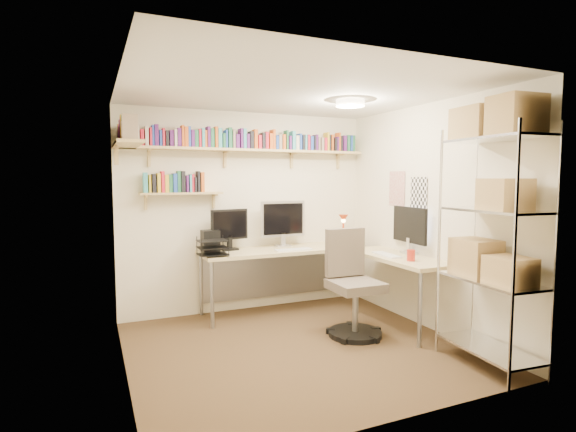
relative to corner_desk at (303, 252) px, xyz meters
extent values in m
plane|color=#412F1C|center=(-0.50, -0.92, -0.79)|extent=(3.20, 3.20, 0.00)
cube|color=beige|center=(-0.50, 0.58, 0.46)|extent=(3.20, 0.04, 2.50)
cube|color=beige|center=(-2.10, -0.92, 0.46)|extent=(0.04, 3.00, 2.50)
cube|color=beige|center=(1.10, -0.92, 0.46)|extent=(0.04, 3.00, 2.50)
cube|color=beige|center=(-0.50, -2.42, 0.46)|extent=(3.20, 0.04, 2.50)
cube|color=silver|center=(-0.50, -0.92, 1.71)|extent=(3.20, 3.00, 0.04)
cube|color=silver|center=(1.09, -0.37, 0.76)|extent=(0.01, 0.30, 0.42)
cube|color=white|center=(1.09, -0.77, 0.71)|extent=(0.01, 0.28, 0.38)
cylinder|color=#FFEAC6|center=(0.20, -0.72, 1.67)|extent=(0.30, 0.30, 0.06)
cube|color=tan|center=(-0.50, 0.46, 1.23)|extent=(3.05, 0.25, 0.03)
cube|color=tan|center=(-1.98, 0.03, 1.23)|extent=(0.25, 1.00, 0.03)
cube|color=tan|center=(-1.35, 0.48, 0.71)|extent=(0.95, 0.20, 0.02)
cube|color=tan|center=(-1.70, 0.52, 1.16)|extent=(0.03, 0.20, 0.20)
cube|color=tan|center=(-0.80, 0.52, 1.16)|extent=(0.03, 0.20, 0.20)
cube|color=tan|center=(0.10, 0.52, 1.16)|extent=(0.03, 0.20, 0.20)
cube|color=tan|center=(0.80, 0.52, 1.16)|extent=(0.03, 0.20, 0.20)
cube|color=#216541|center=(-1.96, 0.46, 1.35)|extent=(0.04, 0.13, 0.22)
cube|color=#216541|center=(-1.91, 0.46, 1.33)|extent=(0.04, 0.11, 0.17)
cube|color=#2144AB|center=(-1.86, 0.46, 1.33)|extent=(0.03, 0.12, 0.18)
cube|color=beige|center=(-1.83, 0.46, 1.36)|extent=(0.02, 0.13, 0.23)
cube|color=red|center=(-1.78, 0.46, 1.33)|extent=(0.04, 0.13, 0.18)
cube|color=beige|center=(-1.74, 0.46, 1.35)|extent=(0.04, 0.14, 0.22)
cube|color=red|center=(-1.69, 0.46, 1.34)|extent=(0.02, 0.15, 0.20)
cube|color=#2144AB|center=(-1.67, 0.46, 1.36)|extent=(0.02, 0.14, 0.23)
cube|color=#511B66|center=(-1.63, 0.46, 1.37)|extent=(0.04, 0.12, 0.25)
cube|color=#2144AB|center=(-1.58, 0.46, 1.33)|extent=(0.03, 0.12, 0.18)
cube|color=red|center=(-1.55, 0.46, 1.35)|extent=(0.02, 0.14, 0.21)
cube|color=black|center=(-1.51, 0.46, 1.33)|extent=(0.03, 0.14, 0.18)
cube|color=#511B66|center=(-1.46, 0.46, 1.34)|extent=(0.04, 0.12, 0.19)
cube|color=beige|center=(-1.42, 0.46, 1.34)|extent=(0.03, 0.14, 0.20)
cube|color=#511B66|center=(-1.38, 0.46, 1.35)|extent=(0.04, 0.13, 0.21)
cube|color=#C95417|center=(-1.33, 0.46, 1.37)|extent=(0.03, 0.13, 0.25)
cube|color=#C95417|center=(-1.30, 0.46, 1.36)|extent=(0.04, 0.14, 0.23)
cube|color=#2144AB|center=(-1.26, 0.46, 1.36)|extent=(0.03, 0.13, 0.24)
cube|color=#511B66|center=(-1.22, 0.46, 1.34)|extent=(0.04, 0.14, 0.20)
cube|color=#216541|center=(-1.18, 0.46, 1.34)|extent=(0.04, 0.13, 0.20)
cube|color=red|center=(-1.14, 0.46, 1.35)|extent=(0.02, 0.13, 0.21)
cube|color=teal|center=(-1.10, 0.46, 1.36)|extent=(0.03, 0.13, 0.23)
cube|color=#C95417|center=(-1.07, 0.46, 1.34)|extent=(0.03, 0.12, 0.20)
cube|color=#511B66|center=(-1.03, 0.46, 1.37)|extent=(0.03, 0.14, 0.25)
cube|color=#216541|center=(-0.99, 0.46, 1.36)|extent=(0.04, 0.14, 0.23)
cube|color=#C95417|center=(-0.94, 0.46, 1.37)|extent=(0.03, 0.14, 0.25)
cube|color=teal|center=(-0.90, 0.46, 1.36)|extent=(0.04, 0.13, 0.23)
cube|color=#216541|center=(-0.85, 0.46, 1.33)|extent=(0.03, 0.14, 0.18)
cube|color=#2144AB|center=(-0.82, 0.46, 1.35)|extent=(0.02, 0.13, 0.22)
cube|color=#216541|center=(-0.78, 0.46, 1.37)|extent=(0.04, 0.14, 0.25)
cube|color=gray|center=(-0.73, 0.46, 1.36)|extent=(0.03, 0.14, 0.23)
cube|color=#511B66|center=(-0.68, 0.46, 1.33)|extent=(0.04, 0.13, 0.17)
cube|color=#511B66|center=(-0.63, 0.46, 1.36)|extent=(0.03, 0.14, 0.24)
cube|color=teal|center=(-0.59, 0.46, 1.36)|extent=(0.04, 0.12, 0.24)
cube|color=#511B66|center=(-0.55, 0.46, 1.33)|extent=(0.03, 0.12, 0.18)
cube|color=black|center=(-0.50, 0.46, 1.35)|extent=(0.04, 0.12, 0.21)
cube|color=#C95417|center=(-0.45, 0.46, 1.36)|extent=(0.04, 0.12, 0.24)
cube|color=red|center=(-0.40, 0.46, 1.33)|extent=(0.04, 0.13, 0.17)
cube|color=black|center=(-0.34, 0.46, 1.34)|extent=(0.04, 0.12, 0.20)
cube|color=red|center=(-0.30, 0.46, 1.35)|extent=(0.04, 0.13, 0.21)
cube|color=#C95417|center=(-0.25, 0.46, 1.34)|extent=(0.04, 0.15, 0.20)
cube|color=#C95417|center=(-0.21, 0.46, 1.37)|extent=(0.03, 0.14, 0.25)
cube|color=#2144AB|center=(-0.16, 0.46, 1.33)|extent=(0.03, 0.11, 0.18)
cube|color=gray|center=(-0.12, 0.46, 1.34)|extent=(0.04, 0.12, 0.19)
cube|color=#C95417|center=(-0.07, 0.46, 1.34)|extent=(0.04, 0.12, 0.19)
cube|color=#216541|center=(-0.02, 0.46, 1.37)|extent=(0.02, 0.12, 0.25)
cube|color=#511B66|center=(0.02, 0.46, 1.33)|extent=(0.03, 0.11, 0.18)
cube|color=teal|center=(0.07, 0.46, 1.36)|extent=(0.04, 0.12, 0.24)
cube|color=beige|center=(0.11, 0.46, 1.33)|extent=(0.04, 0.13, 0.18)
cube|color=#2144AB|center=(0.16, 0.46, 1.35)|extent=(0.03, 0.13, 0.21)
cube|color=black|center=(0.20, 0.46, 1.34)|extent=(0.03, 0.15, 0.20)
cube|color=teal|center=(0.23, 0.46, 1.34)|extent=(0.03, 0.14, 0.20)
cube|color=red|center=(0.27, 0.46, 1.34)|extent=(0.03, 0.13, 0.20)
cube|color=#2144AB|center=(0.32, 0.46, 1.33)|extent=(0.04, 0.11, 0.18)
cube|color=black|center=(0.37, 0.46, 1.34)|extent=(0.02, 0.13, 0.20)
cube|color=#511B66|center=(0.39, 0.46, 1.35)|extent=(0.03, 0.13, 0.21)
cube|color=gray|center=(0.43, 0.46, 1.33)|extent=(0.03, 0.11, 0.18)
cube|color=gray|center=(0.48, 0.46, 1.33)|extent=(0.04, 0.14, 0.17)
cube|color=red|center=(0.52, 0.46, 1.33)|extent=(0.03, 0.13, 0.17)
cube|color=gold|center=(0.56, 0.46, 1.37)|extent=(0.03, 0.13, 0.25)
cube|color=black|center=(0.59, 0.46, 1.35)|extent=(0.02, 0.11, 0.21)
cube|color=#C95417|center=(0.63, 0.46, 1.35)|extent=(0.03, 0.11, 0.22)
cube|color=black|center=(0.67, 0.46, 1.33)|extent=(0.03, 0.15, 0.17)
cube|color=#511B66|center=(0.71, 0.46, 1.34)|extent=(0.03, 0.13, 0.19)
cube|color=#C95417|center=(0.73, 0.46, 1.37)|extent=(0.02, 0.13, 0.25)
cube|color=black|center=(0.77, 0.46, 1.34)|extent=(0.03, 0.11, 0.20)
cube|color=#511B66|center=(0.82, 0.46, 1.35)|extent=(0.04, 0.13, 0.21)
cube|color=#216541|center=(0.87, 0.46, 1.35)|extent=(0.04, 0.13, 0.22)
cube|color=#2144AB|center=(0.92, 0.46, 1.35)|extent=(0.02, 0.13, 0.22)
cube|color=#216541|center=(0.96, 0.46, 1.35)|extent=(0.04, 0.12, 0.22)
cube|color=gray|center=(-1.98, -0.40, 1.36)|extent=(0.14, 0.03, 0.23)
cube|color=red|center=(-1.98, -0.36, 1.35)|extent=(0.13, 0.04, 0.22)
cube|color=beige|center=(-1.98, -0.32, 1.33)|extent=(0.15, 0.02, 0.17)
cube|color=#216541|center=(-1.98, -0.29, 1.36)|extent=(0.14, 0.02, 0.23)
cube|color=#C95417|center=(-1.98, -0.25, 1.36)|extent=(0.12, 0.04, 0.23)
cube|color=gold|center=(-1.98, -0.19, 1.37)|extent=(0.15, 0.04, 0.25)
cube|color=red|center=(-1.98, -0.14, 1.36)|extent=(0.14, 0.03, 0.24)
cube|color=#216541|center=(-1.98, -0.09, 1.33)|extent=(0.11, 0.04, 0.18)
cube|color=black|center=(-1.98, -0.04, 1.33)|extent=(0.14, 0.04, 0.17)
cube|color=#511B66|center=(-1.98, -0.01, 1.36)|extent=(0.14, 0.02, 0.23)
cube|color=red|center=(-1.98, 0.03, 1.35)|extent=(0.15, 0.02, 0.22)
cube|color=beige|center=(-1.98, 0.07, 1.34)|extent=(0.14, 0.03, 0.19)
cube|color=#C95417|center=(-1.98, 0.12, 1.33)|extent=(0.13, 0.04, 0.17)
cube|color=#511B66|center=(-1.98, 0.17, 1.33)|extent=(0.15, 0.04, 0.18)
cube|color=#511B66|center=(-1.98, 0.21, 1.34)|extent=(0.11, 0.03, 0.19)
cube|color=red|center=(-1.98, 0.25, 1.34)|extent=(0.13, 0.03, 0.20)
cube|color=red|center=(-1.98, 0.29, 1.33)|extent=(0.13, 0.02, 0.18)
cube|color=teal|center=(-1.98, 0.33, 1.35)|extent=(0.12, 0.03, 0.22)
cube|color=#C95417|center=(-1.98, 0.37, 1.34)|extent=(0.13, 0.03, 0.20)
cube|color=gray|center=(-1.98, 0.40, 1.33)|extent=(0.14, 0.04, 0.17)
cube|color=gold|center=(-1.98, 0.45, 1.36)|extent=(0.13, 0.04, 0.23)
cube|color=teal|center=(-1.76, 0.48, 0.83)|extent=(0.04, 0.12, 0.23)
cube|color=gold|center=(-1.71, 0.48, 0.82)|extent=(0.02, 0.11, 0.20)
cube|color=black|center=(-1.67, 0.48, 0.83)|extent=(0.04, 0.14, 0.21)
cube|color=gold|center=(-1.61, 0.48, 0.83)|extent=(0.04, 0.13, 0.22)
cube|color=red|center=(-1.57, 0.48, 0.84)|extent=(0.03, 0.14, 0.24)
cube|color=gold|center=(-1.53, 0.48, 0.82)|extent=(0.04, 0.13, 0.20)
cube|color=#216541|center=(-1.48, 0.48, 0.82)|extent=(0.04, 0.12, 0.21)
cube|color=#2144AB|center=(-1.43, 0.48, 0.83)|extent=(0.04, 0.15, 0.22)
cube|color=#216541|center=(-1.38, 0.48, 0.84)|extent=(0.04, 0.11, 0.25)
cube|color=black|center=(-1.34, 0.48, 0.84)|extent=(0.04, 0.14, 0.25)
cube|color=#511B66|center=(-1.29, 0.48, 0.82)|extent=(0.03, 0.12, 0.20)
cube|color=teal|center=(-1.25, 0.48, 0.82)|extent=(0.02, 0.13, 0.21)
cube|color=red|center=(-1.22, 0.48, 0.83)|extent=(0.03, 0.11, 0.21)
cube|color=black|center=(-1.19, 0.48, 0.81)|extent=(0.02, 0.14, 0.18)
cube|color=black|center=(-1.16, 0.48, 0.84)|extent=(0.03, 0.14, 0.25)
cube|color=#C95417|center=(-1.11, 0.48, 0.84)|extent=(0.04, 0.14, 0.24)
cube|color=beige|center=(-0.15, 0.26, -0.01)|extent=(2.06, 0.65, 0.04)
cube|color=beige|center=(0.88, -0.75, -0.01)|extent=(0.65, 1.41, 0.04)
cylinder|color=gray|center=(-1.13, -0.01, -0.41)|extent=(0.04, 0.04, 0.76)
cylinder|color=gray|center=(-1.13, 0.53, -0.41)|extent=(0.04, 0.04, 0.76)
cylinder|color=gray|center=(1.15, 0.53, -0.41)|extent=(0.04, 0.04, 0.76)
cylinder|color=gray|center=(0.61, -1.40, -0.41)|extent=(0.04, 0.04, 0.76)
cylinder|color=gray|center=(1.15, -1.40, -0.41)|extent=(0.04, 0.04, 0.76)
cube|color=gray|center=(-0.15, 0.54, -0.36)|extent=(1.95, 0.02, 0.60)
cube|color=silver|center=(-0.10, 0.39, 0.37)|extent=(0.60, 0.03, 0.46)
cube|color=black|center=(-0.10, 0.37, 0.37)|extent=(0.54, 0.00, 0.39)
cube|color=black|center=(-0.80, 0.39, 0.33)|extent=(0.48, 0.03, 0.37)
cube|color=black|center=(1.03, -0.69, 0.35)|extent=(0.03, 0.63, 0.41)
cube|color=white|center=(1.01, -0.69, 0.35)|extent=(0.00, 0.57, 0.35)
cube|color=white|center=(-0.10, 0.07, 0.02)|extent=(0.46, 0.14, 0.02)
cube|color=white|center=(0.72, -0.69, 0.02)|extent=(0.14, 0.43, 0.02)
cylinder|color=#AD320E|center=(0.72, 0.26, 0.02)|extent=(0.11, 0.11, 0.02)
cylinder|color=#AD320E|center=(0.72, 0.26, 0.18)|extent=(0.03, 0.03, 0.30)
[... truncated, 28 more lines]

